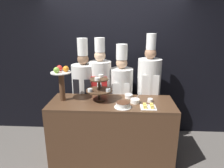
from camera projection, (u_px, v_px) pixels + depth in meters
name	position (u px, v px, depth m)	size (l,w,h in m)	color
wall_back	(114.00, 61.00, 3.73)	(10.00, 0.06, 2.80)	black
buffet_counter	(112.00, 130.00, 3.12)	(1.86, 0.68, 0.96)	brown
tiered_stand	(99.00, 88.00, 2.99)	(0.40, 0.40, 0.38)	#3D2819
fruit_pedestal	(61.00, 78.00, 2.95)	(0.30, 0.30, 0.53)	brown
cake_round	(123.00, 105.00, 2.78)	(0.24, 0.24, 0.08)	white
cup_white	(150.00, 100.00, 2.97)	(0.08, 0.08, 0.05)	white
cake_square_tray	(148.00, 106.00, 2.77)	(0.22, 0.20, 0.05)	white
serving_bowl_near	(135.00, 101.00, 2.93)	(0.14, 0.14, 0.16)	white
serving_bowl_far	(129.00, 96.00, 3.13)	(0.12, 0.12, 0.16)	white
chef_left	(84.00, 89.00, 3.51)	(0.41, 0.41, 1.85)	black
chef_center_left	(100.00, 87.00, 3.48)	(0.38, 0.38, 1.86)	#28282D
chef_center_right	(121.00, 91.00, 3.48)	(0.39, 0.39, 1.76)	#38332D
chef_right	(149.00, 87.00, 3.43)	(0.39, 0.39, 1.93)	black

